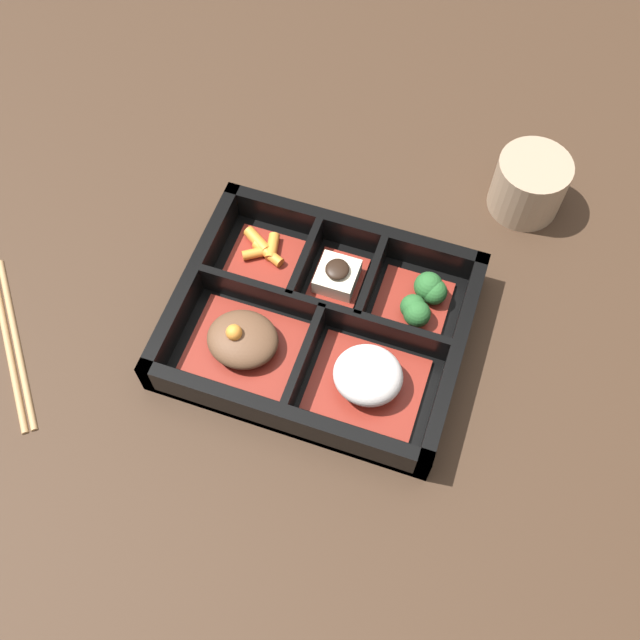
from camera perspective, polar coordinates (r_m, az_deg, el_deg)
ground_plane at (r=0.78m, az=-0.00°, el=-0.87°), size 3.00×3.00×0.00m
bento_base at (r=0.78m, az=-0.00°, el=-0.70°), size 0.29×0.24×0.01m
bento_rim at (r=0.77m, az=0.07°, el=0.14°), size 0.29×0.24×0.05m
bowl_rice at (r=0.73m, az=3.66°, el=-4.39°), size 0.11×0.09×0.05m
bowl_stew at (r=0.76m, az=-5.89°, el=-1.62°), size 0.11×0.09×0.04m
bowl_greens at (r=0.78m, az=7.65°, el=1.47°), size 0.07×0.08×0.04m
bowl_tofu at (r=0.79m, az=1.29°, el=3.25°), size 0.05×0.08×0.03m
bowl_carrots at (r=0.82m, az=-4.31°, el=4.90°), size 0.07×0.08×0.02m
tea_cup at (r=0.88m, az=15.67°, el=9.96°), size 0.08×0.08×0.07m
chopsticks at (r=0.84m, az=-22.48°, el=-1.49°), size 0.15×0.17×0.01m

